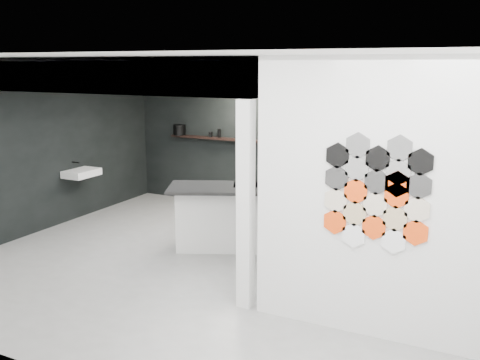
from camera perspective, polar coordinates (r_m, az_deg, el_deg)
The scene contains 17 objects.
floor at distance 7.46m, azimuth -1.74°, elevation -9.06°, with size 7.00×6.00×0.01m, color slate.
partition_panel at distance 5.39m, azimuth 14.17°, elevation -2.20°, with size 2.45×0.15×2.80m, color silver.
bay_clad_back at distance 10.30m, azimuth -0.31°, elevation 3.71°, with size 4.40×0.04×2.35m, color black.
bay_clad_left at distance 9.95m, azimuth -16.85°, elevation 2.87°, with size 0.04×4.00×2.35m, color black.
bulkhead at distance 8.48m, azimuth -6.48°, elevation 11.12°, with size 4.40×4.00×0.40m, color silver.
corner_column at distance 5.89m, azimuth 0.60°, elevation -2.84°, with size 0.16×0.16×2.35m, color silver.
fascia_beam at distance 6.95m, azimuth -15.27°, elevation 10.53°, with size 4.40×0.16×0.40m, color silver.
wall_basin at distance 9.70m, azimuth -16.54°, elevation 0.72°, with size 0.40×0.60×0.12m, color silver.
display_shelf at distance 10.15m, azimuth -0.08°, elevation 4.30°, with size 3.00×0.15×0.04m, color black.
kitchen_island at distance 7.96m, azimuth -0.86°, elevation -3.86°, with size 2.00×1.50×1.47m.
stockpot at distance 10.79m, azimuth -6.47°, elevation 5.35°, with size 0.25×0.25×0.20m, color black.
kettle at distance 9.72m, azimuth 5.31°, elevation 4.45°, with size 0.17×0.17×0.15m, color black.
glass_bowl at distance 9.61m, azimuth 7.15°, elevation 4.20°, with size 0.15×0.15×0.11m, color gray.
glass_vase at distance 9.61m, azimuth 7.15°, elevation 4.29°, with size 0.10×0.10×0.14m, color gray.
bottle_dark at distance 10.33m, azimuth -2.24°, elevation 5.00°, with size 0.06×0.06×0.16m, color black.
utensil_cup at distance 10.43m, azimuth -3.17°, elevation 4.87°, with size 0.08×0.08×0.10m, color black.
hex_tile_cluster at distance 5.28m, azimuth 14.38°, elevation -1.34°, with size 1.04×0.02×1.16m.
Camera 1 is at (3.31, -6.11, 2.72)m, focal length 40.00 mm.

